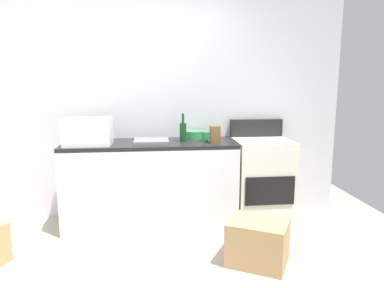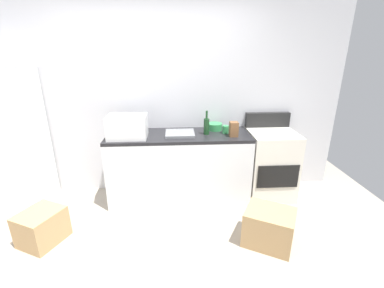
# 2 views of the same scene
# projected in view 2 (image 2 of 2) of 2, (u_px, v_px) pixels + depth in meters

# --- Properties ---
(ground_plane) EXTENTS (6.00, 6.00, 0.00)m
(ground_plane) POSITION_uv_depth(u_px,v_px,m) (151.00, 264.00, 2.50)
(ground_plane) COLOR #9E9384
(wall_back) EXTENTS (5.00, 0.10, 2.60)m
(wall_back) POSITION_uv_depth(u_px,v_px,m) (155.00, 98.00, 3.51)
(wall_back) COLOR silver
(wall_back) RESTS_ON ground_plane
(kitchen_counter) EXTENTS (1.80, 0.60, 0.90)m
(kitchen_counter) POSITION_uv_depth(u_px,v_px,m) (179.00, 167.00, 3.49)
(kitchen_counter) COLOR silver
(kitchen_counter) RESTS_ON ground_plane
(refrigerator) EXTENTS (0.68, 0.66, 1.70)m
(refrigerator) POSITION_uv_depth(u_px,v_px,m) (9.00, 143.00, 3.19)
(refrigerator) COLOR white
(refrigerator) RESTS_ON ground_plane
(stove_oven) EXTENTS (0.60, 0.61, 1.10)m
(stove_oven) POSITION_uv_depth(u_px,v_px,m) (270.00, 163.00, 3.56)
(stove_oven) COLOR silver
(stove_oven) RESTS_ON ground_plane
(microwave) EXTENTS (0.46, 0.34, 0.27)m
(microwave) POSITION_uv_depth(u_px,v_px,m) (127.00, 127.00, 3.18)
(microwave) COLOR white
(microwave) RESTS_ON kitchen_counter
(sink_basin) EXTENTS (0.36, 0.32, 0.03)m
(sink_basin) POSITION_uv_depth(u_px,v_px,m) (180.00, 133.00, 3.32)
(sink_basin) COLOR slate
(sink_basin) RESTS_ON kitchen_counter
(wine_bottle) EXTENTS (0.07, 0.07, 0.30)m
(wine_bottle) POSITION_uv_depth(u_px,v_px,m) (206.00, 126.00, 3.30)
(wine_bottle) COLOR #193F1E
(wine_bottle) RESTS_ON kitchen_counter
(coffee_mug) EXTENTS (0.08, 0.08, 0.10)m
(coffee_mug) POSITION_uv_depth(u_px,v_px,m) (226.00, 129.00, 3.36)
(coffee_mug) COLOR #338C4C
(coffee_mug) RESTS_ON kitchen_counter
(knife_block) EXTENTS (0.10, 0.10, 0.18)m
(knife_block) POSITION_uv_depth(u_px,v_px,m) (234.00, 129.00, 3.23)
(knife_block) COLOR brown
(knife_block) RESTS_ON kitchen_counter
(mixing_bowl) EXTENTS (0.19, 0.19, 0.09)m
(mixing_bowl) POSITION_uv_depth(u_px,v_px,m) (215.00, 127.00, 3.50)
(mixing_bowl) COLOR #338C4C
(mixing_bowl) RESTS_ON kitchen_counter
(cardboard_box_large) EXTENTS (0.50, 0.53, 0.35)m
(cardboard_box_large) POSITION_uv_depth(u_px,v_px,m) (42.00, 227.00, 2.75)
(cardboard_box_large) COLOR tan
(cardboard_box_large) RESTS_ON ground_plane
(cardboard_box_medium) EXTENTS (0.61, 0.57, 0.38)m
(cardboard_box_medium) POSITION_uv_depth(u_px,v_px,m) (269.00, 227.00, 2.72)
(cardboard_box_medium) COLOR tan
(cardboard_box_medium) RESTS_ON ground_plane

